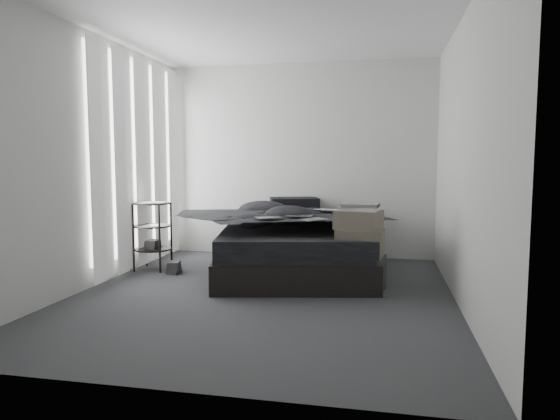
% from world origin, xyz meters
% --- Properties ---
extents(floor, '(3.60, 4.20, 0.01)m').
position_xyz_m(floor, '(0.00, 0.00, 0.00)').
color(floor, '#363639').
rests_on(floor, ground).
extents(ceiling, '(3.60, 4.20, 0.01)m').
position_xyz_m(ceiling, '(0.00, 0.00, 2.60)').
color(ceiling, white).
rests_on(ceiling, ground).
extents(wall_back, '(3.60, 0.01, 2.60)m').
position_xyz_m(wall_back, '(0.00, 2.10, 1.30)').
color(wall_back, silver).
rests_on(wall_back, ground).
extents(wall_front, '(3.60, 0.01, 2.60)m').
position_xyz_m(wall_front, '(0.00, -2.10, 1.30)').
color(wall_front, silver).
rests_on(wall_front, ground).
extents(wall_left, '(0.01, 4.20, 2.60)m').
position_xyz_m(wall_left, '(-1.80, 0.00, 1.30)').
color(wall_left, silver).
rests_on(wall_left, ground).
extents(wall_right, '(0.01, 4.20, 2.60)m').
position_xyz_m(wall_right, '(1.80, 0.00, 1.30)').
color(wall_right, silver).
rests_on(wall_right, ground).
extents(window_left, '(0.02, 2.00, 2.30)m').
position_xyz_m(window_left, '(-1.78, 0.90, 1.35)').
color(window_left, white).
rests_on(window_left, wall_left).
extents(curtain_left, '(0.06, 2.12, 2.48)m').
position_xyz_m(curtain_left, '(-1.73, 0.90, 1.28)').
color(curtain_left, white).
rests_on(curtain_left, wall_left).
extents(bed, '(2.04, 2.45, 0.30)m').
position_xyz_m(bed, '(0.12, 1.02, 0.15)').
color(bed, black).
rests_on(bed, floor).
extents(mattress, '(1.96, 2.38, 0.23)m').
position_xyz_m(mattress, '(0.12, 1.02, 0.41)').
color(mattress, black).
rests_on(mattress, bed).
extents(duvet, '(1.93, 2.14, 0.25)m').
position_xyz_m(duvet, '(0.13, 0.97, 0.66)').
color(duvet, black).
rests_on(duvet, mattress).
extents(pillow_lower, '(0.73, 0.56, 0.15)m').
position_xyz_m(pillow_lower, '(-0.10, 1.84, 0.60)').
color(pillow_lower, black).
rests_on(pillow_lower, mattress).
extents(pillow_upper, '(0.71, 0.58, 0.14)m').
position_xyz_m(pillow_upper, '(-0.02, 1.83, 0.75)').
color(pillow_upper, black).
rests_on(pillow_upper, pillow_lower).
extents(laptop, '(0.37, 0.26, 0.03)m').
position_xyz_m(laptop, '(0.50, 1.15, 0.80)').
color(laptop, silver).
rests_on(laptop, duvet).
extents(comic_a, '(0.33, 0.30, 0.01)m').
position_xyz_m(comic_a, '(-0.03, 0.40, 0.79)').
color(comic_a, black).
rests_on(comic_a, duvet).
extents(comic_b, '(0.28, 0.18, 0.01)m').
position_xyz_m(comic_b, '(0.25, 0.61, 0.79)').
color(comic_b, black).
rests_on(comic_b, duvet).
extents(comic_c, '(0.32, 0.32, 0.01)m').
position_xyz_m(comic_c, '(0.45, 0.33, 0.80)').
color(comic_c, black).
rests_on(comic_c, duvet).
extents(side_stand, '(0.43, 0.43, 0.80)m').
position_xyz_m(side_stand, '(-1.56, 0.84, 0.40)').
color(side_stand, black).
rests_on(side_stand, floor).
extents(papers, '(0.34, 0.28, 0.02)m').
position_xyz_m(papers, '(-1.55, 0.83, 0.80)').
color(papers, white).
rests_on(papers, side_stand).
extents(floor_books, '(0.15, 0.20, 0.13)m').
position_xyz_m(floor_books, '(-1.23, 0.68, 0.06)').
color(floor_books, black).
rests_on(floor_books, floor).
extents(box_lower, '(0.54, 0.46, 0.35)m').
position_xyz_m(box_lower, '(0.90, 0.35, 0.18)').
color(box_lower, black).
rests_on(box_lower, floor).
extents(box_mid, '(0.49, 0.41, 0.27)m').
position_xyz_m(box_mid, '(0.91, 0.34, 0.49)').
color(box_mid, '#5D564A').
rests_on(box_mid, box_lower).
extents(box_upper, '(0.50, 0.44, 0.19)m').
position_xyz_m(box_upper, '(0.89, 0.35, 0.71)').
color(box_upper, '#5D564A').
rests_on(box_upper, box_mid).
extents(art_book_white, '(0.41, 0.36, 0.04)m').
position_xyz_m(art_book_white, '(0.90, 0.35, 0.82)').
color(art_book_white, silver).
rests_on(art_book_white, box_upper).
extents(art_book_snake, '(0.38, 0.31, 0.03)m').
position_xyz_m(art_book_snake, '(0.91, 0.34, 0.86)').
color(art_book_snake, silver).
rests_on(art_book_snake, art_book_white).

